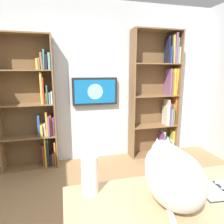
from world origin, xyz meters
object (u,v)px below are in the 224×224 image
(open_binder, at_px, (222,189))
(paper_towel_roll, at_px, (90,175))
(desk, at_px, (176,216))
(coffee_mug, at_px, (168,173))
(bookshelf_left, at_px, (160,96))
(wall_mounted_tv, at_px, (95,91))
(bookshelf_right, at_px, (34,108))
(cat, at_px, (171,173))

(open_binder, distance_m, paper_towel_roll, 0.90)
(open_binder, relative_size, paper_towel_roll, 1.36)
(desk, bearing_deg, paper_towel_roll, -20.65)
(coffee_mug, bearing_deg, bookshelf_left, -115.72)
(desk, bearing_deg, open_binder, 179.42)
(paper_towel_roll, height_order, coffee_mug, paper_towel_roll)
(wall_mounted_tv, relative_size, open_binder, 2.20)
(bookshelf_right, height_order, coffee_mug, bookshelf_right)
(wall_mounted_tv, xyz_separation_m, open_binder, (-0.46, 2.40, -0.43))
(bookshelf_right, bearing_deg, open_binder, 121.95)
(bookshelf_left, bearing_deg, coffee_mug, 64.28)
(desk, height_order, paper_towel_roll, paper_towel_roll)
(bookshelf_right, distance_m, wall_mounted_tv, 1.02)
(bookshelf_left, bearing_deg, bookshelf_right, -0.07)
(wall_mounted_tv, height_order, desk, wall_mounted_tv)
(cat, distance_m, open_binder, 0.44)
(coffee_mug, bearing_deg, bookshelf_right, -60.82)
(bookshelf_left, bearing_deg, wall_mounted_tv, -3.97)
(bookshelf_left, distance_m, cat, 2.59)
(bookshelf_right, xyz_separation_m, cat, (-1.05, 2.33, -0.02))
(desk, distance_m, cat, 0.32)
(bookshelf_left, distance_m, bookshelf_right, 2.18)
(paper_towel_roll, bearing_deg, wall_mounted_tv, -100.57)
(open_binder, bearing_deg, coffee_mug, -39.27)
(bookshelf_left, height_order, paper_towel_roll, bookshelf_left)
(bookshelf_right, xyz_separation_m, wall_mounted_tv, (-0.99, -0.08, 0.23))
(bookshelf_left, xyz_separation_m, coffee_mug, (1.01, 2.09, -0.29))
(cat, bearing_deg, desk, -169.83)
(paper_towel_roll, relative_size, coffee_mug, 2.67)
(bookshelf_left, xyz_separation_m, wall_mounted_tv, (1.19, -0.08, 0.11))
(bookshelf_left, height_order, open_binder, bookshelf_left)
(bookshelf_left, bearing_deg, paper_towel_roll, 52.99)
(paper_towel_roll, bearing_deg, bookshelf_right, -74.66)
(paper_towel_roll, bearing_deg, bookshelf_left, -127.01)
(cat, bearing_deg, coffee_mug, -117.73)
(paper_towel_roll, bearing_deg, open_binder, 166.85)
(bookshelf_right, relative_size, paper_towel_roll, 8.20)
(cat, bearing_deg, bookshelf_right, -65.83)
(bookshelf_right, height_order, desk, bookshelf_right)
(wall_mounted_tv, height_order, paper_towel_roll, wall_mounted_tv)
(open_binder, bearing_deg, bookshelf_left, -107.45)
(bookshelf_right, xyz_separation_m, desk, (-1.11, 2.32, -0.34))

